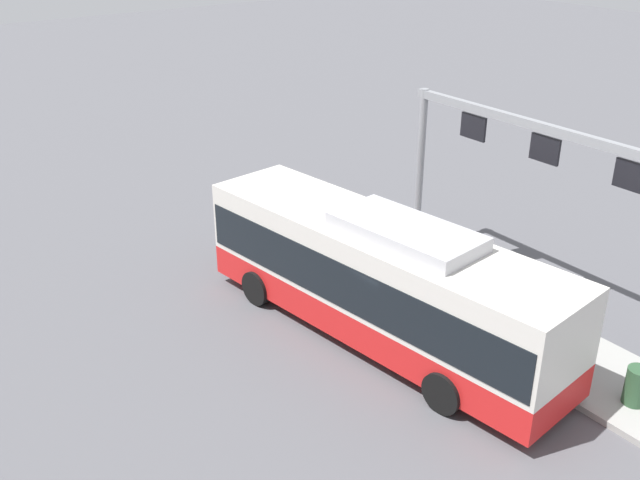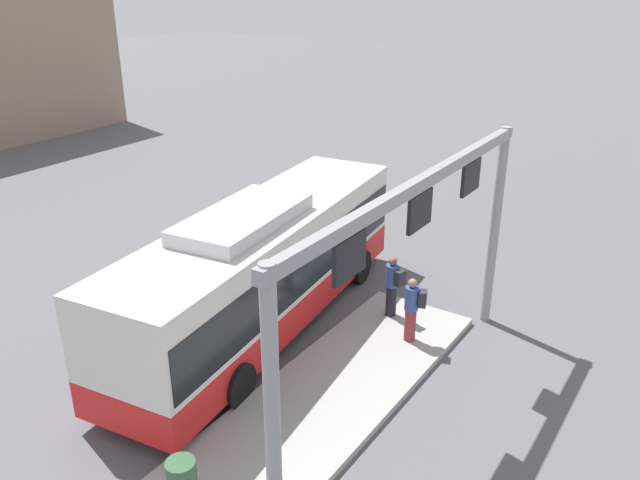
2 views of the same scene
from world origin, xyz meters
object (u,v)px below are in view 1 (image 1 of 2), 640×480
(person_waiting_near, at_px, (442,248))
(trash_bin, at_px, (636,386))
(bus_main, at_px, (379,275))
(person_boarding, at_px, (400,246))

(person_waiting_near, bearing_deg, trash_bin, 63.48)
(person_waiting_near, distance_m, trash_bin, 7.01)
(trash_bin, bearing_deg, person_waiting_near, -7.03)
(bus_main, relative_size, person_boarding, 6.47)
(person_boarding, relative_size, person_waiting_near, 1.00)
(person_boarding, height_order, person_waiting_near, same)
(person_boarding, bearing_deg, trash_bin, 104.51)
(bus_main, xyz_separation_m, person_boarding, (2.09, -2.61, -0.76))
(person_boarding, xyz_separation_m, person_waiting_near, (-0.81, -0.97, 0.00))
(person_boarding, xyz_separation_m, trash_bin, (-7.76, -0.11, -0.44))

